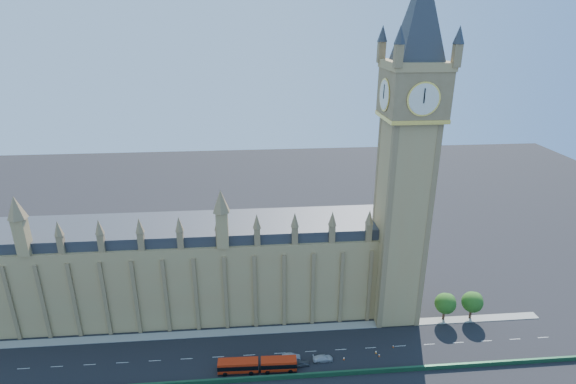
{
  "coord_description": "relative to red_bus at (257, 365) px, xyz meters",
  "views": [
    {
      "loc": [
        -2.11,
        -93.97,
        80.59
      ],
      "look_at": [
        6.92,
        10.0,
        40.99
      ],
      "focal_mm": 28.0,
      "sensor_mm": 36.0,
      "label": 1
    }
  ],
  "objects": [
    {
      "name": "tree_east_near",
      "position": [
        54.24,
        15.87,
        3.91
      ],
      "size": [
        6.0,
        6.0,
        8.5
      ],
      "color": "#382619",
      "rests_on": "ground"
    },
    {
      "name": "red_bus",
      "position": [
        0.0,
        0.0,
        0.0
      ],
      "size": [
        19.38,
        3.52,
        3.28
      ],
      "rotation": [
        0.0,
        0.0,
        -0.03
      ],
      "color": "red",
      "rests_on": "ground"
    },
    {
      "name": "bridge_parapet",
      "position": [
        2.01,
        -3.22,
        -1.13
      ],
      "size": [
        160.0,
        0.6,
        1.2
      ],
      "primitive_type": "cube",
      "color": "#1E4C2D",
      "rests_on": "ground"
    },
    {
      "name": "cone_c",
      "position": [
        31.36,
        2.36,
        -1.36
      ],
      "size": [
        0.61,
        0.61,
        0.74
      ],
      "rotation": [
        0.0,
        0.0,
        0.4
      ],
      "color": "black",
      "rests_on": "ground"
    },
    {
      "name": "car_silver",
      "position": [
        8.66,
        3.21,
        -0.96
      ],
      "size": [
        4.78,
        1.9,
        1.55
      ],
      "primitive_type": "imported",
      "rotation": [
        0.0,
        0.0,
        1.51
      ],
      "color": "#95979C",
      "rests_on": "ground"
    },
    {
      "name": "cone_d",
      "position": [
        36.01,
        5.46,
        -1.4
      ],
      "size": [
        0.42,
        0.42,
        0.66
      ],
      "rotation": [
        0.0,
        0.0,
        -0.01
      ],
      "color": "black",
      "rests_on": "ground"
    },
    {
      "name": "car_white",
      "position": [
        16.63,
        2.11,
        -0.99
      ],
      "size": [
        5.21,
        2.32,
        1.49
      ],
      "primitive_type": "imported",
      "rotation": [
        0.0,
        0.0,
        1.62
      ],
      "color": "silver",
      "rests_on": "ground"
    },
    {
      "name": "cone_b",
      "position": [
        22.05,
        1.97,
        -1.34
      ],
      "size": [
        0.62,
        0.62,
        0.79
      ],
      "rotation": [
        0.0,
        0.0,
        -0.3
      ],
      "color": "black",
      "rests_on": "ground"
    },
    {
      "name": "ground",
      "position": [
        2.01,
        5.78,
        -1.73
      ],
      "size": [
        400.0,
        400.0,
        0.0
      ],
      "primitive_type": "plane",
      "color": "black",
      "rests_on": "ground"
    },
    {
      "name": "tree_east_far",
      "position": [
        62.24,
        15.87,
        3.91
      ],
      "size": [
        6.0,
        6.0,
        8.5
      ],
      "color": "#382619",
      "rests_on": "ground"
    },
    {
      "name": "cone_a",
      "position": [
        30.83,
        3.61,
        -1.35
      ],
      "size": [
        0.64,
        0.64,
        0.78
      ],
      "rotation": [
        0.0,
        0.0,
        0.41
      ],
      "color": "black",
      "rests_on": "ground"
    },
    {
      "name": "kerb_north",
      "position": [
        2.01,
        15.28,
        -1.65
      ],
      "size": [
        160.0,
        3.0,
        0.16
      ],
      "primitive_type": "cube",
      "color": "gray",
      "rests_on": "ground"
    },
    {
      "name": "elizabeth_tower",
      "position": [
        40.01,
        19.78,
        52.83
      ],
      "size": [
        20.59,
        20.59,
        105.0
      ],
      "color": "#AA8752",
      "rests_on": "ground"
    },
    {
      "name": "car_grey",
      "position": [
        11.05,
        0.86,
        -1.05
      ],
      "size": [
        4.09,
        1.95,
        1.35
      ],
      "primitive_type": "imported",
      "rotation": [
        0.0,
        0.0,
        1.66
      ],
      "color": "#45484D",
      "rests_on": "ground"
    },
    {
      "name": "palace_westminster",
      "position": [
        -22.99,
        27.78,
        12.14
      ],
      "size": [
        120.0,
        20.0,
        28.0
      ],
      "color": "#AA8752",
      "rests_on": "ground"
    }
  ]
}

